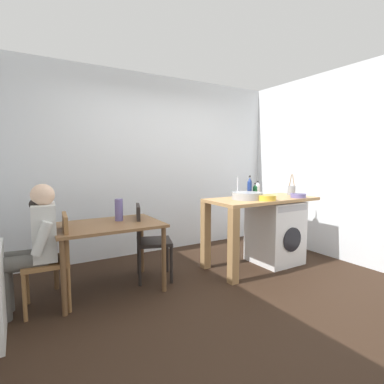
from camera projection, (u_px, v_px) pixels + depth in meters
name	position (u px, v px, depth m)	size (l,w,h in m)	color
ground_plane	(219.00, 291.00, 3.22)	(5.46, 5.46, 0.00)	black
wall_back	(154.00, 165.00, 4.58)	(4.60, 0.10, 2.70)	silver
wall_counter_side	(344.00, 165.00, 4.17)	(0.10, 3.80, 2.70)	silver
dining_table	(108.00, 232.00, 3.18)	(1.10, 0.76, 0.74)	brown
chair_person_seat	(55.00, 256.00, 2.82)	(0.43, 0.43, 0.90)	olive
chair_opposite	(148.00, 237.00, 3.50)	(0.51, 0.51, 0.90)	black
seated_person	(35.00, 241.00, 2.74)	(0.51, 0.52, 1.20)	#595651
kitchen_counter	(249.00, 211.00, 3.84)	(1.50, 0.68, 0.92)	tan
washing_machine	(275.00, 232.00, 4.11)	(0.60, 0.61, 0.86)	white
sink_basin	(247.00, 196.00, 3.80)	(0.38, 0.38, 0.09)	#9EA0A5
tap	(238.00, 187.00, 3.94)	(0.02, 0.02, 0.28)	#B2B2B7
bottle_tall_green	(250.00, 187.00, 4.04)	(0.06, 0.06, 0.29)	navy
bottle_squat_brown	(255.00, 191.00, 4.08)	(0.06, 0.06, 0.19)	#19592D
bottle_clear_small	(258.00, 189.00, 4.20)	(0.07, 0.07, 0.21)	silver
mixing_bowl	(267.00, 197.00, 3.70)	(0.24, 0.24, 0.07)	gold
utensil_crock	(291.00, 190.00, 4.29)	(0.11, 0.11, 0.30)	gray
colander	(298.00, 195.00, 3.97)	(0.20, 0.20, 0.06)	slate
vase	(119.00, 210.00, 3.32)	(0.09, 0.09, 0.25)	slate
scissors	(264.00, 199.00, 3.82)	(0.15, 0.06, 0.01)	#B2B2B7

